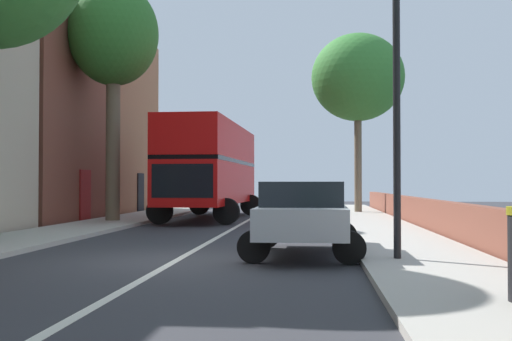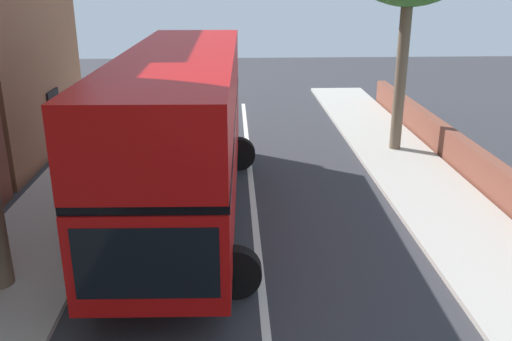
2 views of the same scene
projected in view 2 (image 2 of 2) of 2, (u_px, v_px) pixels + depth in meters
double_decker_bus at (182, 126)px, 12.96m from camera, size 3.75×10.62×4.06m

